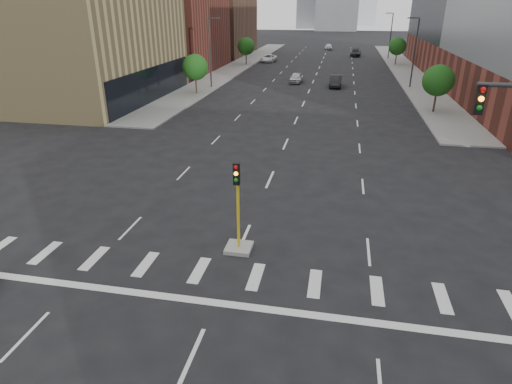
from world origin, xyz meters
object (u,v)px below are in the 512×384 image
(median_traffic_signal, at_px, (238,232))
(car_mid_right, at_px, (336,81))
(car_near_left, at_px, (296,78))
(car_far_left, at_px, (269,58))
(car_distant, at_px, (329,47))
(car_deep_right, at_px, (356,53))

(median_traffic_signal, xyz_separation_m, car_mid_right, (3.37, 45.06, -0.20))
(median_traffic_signal, height_order, car_mid_right, median_traffic_signal)
(car_near_left, height_order, car_far_left, same)
(car_distant, bearing_deg, car_far_left, -113.47)
(median_traffic_signal, distance_m, car_distant, 99.27)
(car_distant, bearing_deg, car_mid_right, -89.22)
(median_traffic_signal, xyz_separation_m, car_distant, (0.29, 99.27, -0.22))
(car_deep_right, relative_size, car_distant, 1.21)
(median_traffic_signal, relative_size, car_mid_right, 0.94)
(car_far_left, bearing_deg, car_deep_right, 45.42)
(median_traffic_signal, distance_m, car_far_left, 71.93)
(median_traffic_signal, distance_m, car_deep_right, 85.20)
(car_mid_right, relative_size, car_deep_right, 0.89)
(car_mid_right, xyz_separation_m, car_far_left, (-13.87, 26.10, -0.06))
(median_traffic_signal, bearing_deg, car_deep_right, 85.41)
(car_near_left, xyz_separation_m, car_distant, (2.68, 51.80, 0.03))
(car_near_left, relative_size, car_deep_right, 0.79)
(car_mid_right, bearing_deg, car_near_left, 157.16)
(median_traffic_signal, bearing_deg, car_distant, 89.83)
(median_traffic_signal, relative_size, car_deep_right, 0.83)
(car_deep_right, bearing_deg, car_mid_right, -90.44)
(car_distant, bearing_deg, car_deep_right, -68.01)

